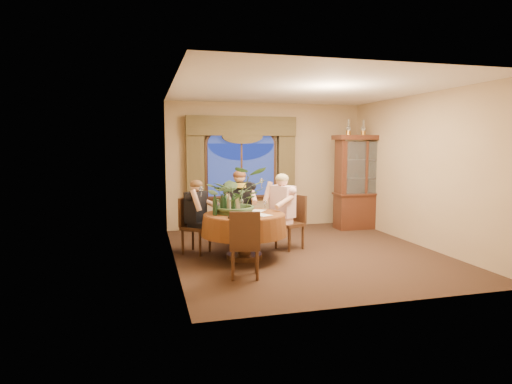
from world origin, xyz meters
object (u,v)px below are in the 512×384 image
object	(u,v)px
oil_lamp_right	(378,128)
chair_front_left	(245,244)
oil_lamp_center	(363,127)
wine_bottle_2	(229,204)
wine_bottle_0	(215,205)
chair_back_right	(241,219)
person_scarf	(239,208)
chair_right	(289,223)
person_pink	(283,212)
wine_bottle_3	(222,204)
centerpiece_plant	(236,173)
china_cabinet	(362,182)
oil_lamp_left	(348,127)
olive_bowl	(245,212)
stoneware_vase	(237,205)
chair_back	(196,226)
wine_bottle_1	(225,203)
wine_bottle_4	(233,205)
person_back	(196,217)
dining_table	(244,236)

from	to	relation	value
oil_lamp_right	chair_front_left	bearing A→B (deg)	-142.64
oil_lamp_center	wine_bottle_2	distance (m)	4.05
wine_bottle_0	chair_back_right	bearing A→B (deg)	57.44
oil_lamp_center	person_scarf	world-z (taller)	oil_lamp_center
chair_right	person_pink	size ratio (longest dim) A/B	0.70
wine_bottle_3	centerpiece_plant	bearing A→B (deg)	28.16
china_cabinet	person_pink	distance (m)	2.74
oil_lamp_left	oil_lamp_center	bearing A→B (deg)	0.00
chair_front_left	olive_bowl	size ratio (longest dim) A/B	6.36
oil_lamp_center	olive_bowl	world-z (taller)	oil_lamp_center
chair_back_right	person_scarf	distance (m)	0.23
person_pink	centerpiece_plant	bearing A→B (deg)	78.90
stoneware_vase	centerpiece_plant	world-z (taller)	centerpiece_plant
oil_lamp_right	chair_back_right	bearing A→B (deg)	-165.38
chair_back	stoneware_vase	bearing A→B (deg)	90.99
person_pink	wine_bottle_1	world-z (taller)	person_pink
centerpiece_plant	wine_bottle_4	distance (m)	0.54
chair_back	wine_bottle_3	bearing A→B (deg)	71.34
chair_right	person_back	xyz separation A→B (m)	(-1.66, 0.11, 0.16)
oil_lamp_left	centerpiece_plant	distance (m)	3.44
china_cabinet	chair_right	xyz separation A→B (m)	(-2.19, -1.42, -0.56)
dining_table	wine_bottle_2	bearing A→B (deg)	170.87
person_back	chair_right	bearing A→B (deg)	122.51
centerpiece_plant	wine_bottle_1	size ratio (longest dim) A/B	3.50
oil_lamp_center	person_back	bearing A→B (deg)	-161.22
dining_table	olive_bowl	xyz separation A→B (m)	(0.01, -0.03, 0.40)
wine_bottle_4	wine_bottle_0	bearing A→B (deg)	176.13
oil_lamp_center	wine_bottle_3	xyz separation A→B (m)	(-3.49, -1.84, -1.34)
china_cabinet	person_back	xyz separation A→B (m)	(-3.86, -1.31, -0.40)
olive_bowl	wine_bottle_3	distance (m)	0.40
chair_right	stoneware_vase	xyz separation A→B (m)	(-1.04, -0.33, 0.40)
oil_lamp_left	wine_bottle_1	size ratio (longest dim) A/B	1.03
chair_front_left	centerpiece_plant	bearing A→B (deg)	96.68
chair_right	stoneware_vase	size ratio (longest dim) A/B	3.81
oil_lamp_right	wine_bottle_1	distance (m)	4.33
wine_bottle_0	wine_bottle_2	world-z (taller)	same
chair_back_right	chair_front_left	distance (m)	2.00
stoneware_vase	wine_bottle_1	world-z (taller)	wine_bottle_1
oil_lamp_center	wine_bottle_2	xyz separation A→B (m)	(-3.37, -1.81, -1.34)
dining_table	person_back	world-z (taller)	person_back
centerpiece_plant	wine_bottle_2	size ratio (longest dim) A/B	3.50
chair_back	person_pink	xyz separation A→B (m)	(1.53, -0.11, 0.20)
person_back	wine_bottle_0	bearing A→B (deg)	58.25
person_back	centerpiece_plant	world-z (taller)	centerpiece_plant
chair_back_right	centerpiece_plant	bearing A→B (deg)	81.69
wine_bottle_2	dining_table	bearing A→B (deg)	-9.13
person_scarf	oil_lamp_right	bearing A→B (deg)	-157.32
wine_bottle_3	wine_bottle_4	distance (m)	0.19
chair_back_right	wine_bottle_3	world-z (taller)	wine_bottle_3
chair_right	olive_bowl	xyz separation A→B (m)	(-0.92, -0.46, 0.29)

